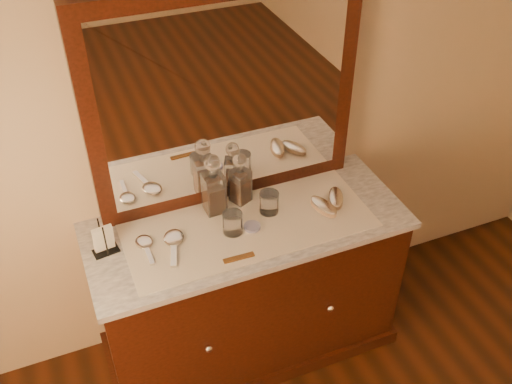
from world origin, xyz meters
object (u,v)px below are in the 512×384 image
decanter_right (240,183)px  brush_near (324,207)px  comb (239,258)px  hand_mirror_inner (174,241)px  mirror_frame (225,99)px  pin_dish (252,227)px  hand_mirror_outer (145,244)px  decanter_left (214,190)px  napkin_rack (104,240)px  dresser_cabinet (248,290)px  brush_far (336,198)px

decanter_right → brush_near: bearing=-33.5°
comb → hand_mirror_inner: 0.30m
comb → decanter_right: 0.40m
mirror_frame → hand_mirror_inner: bearing=-144.1°
mirror_frame → decanter_right: bearing=-71.4°
decanter_right → brush_near: 0.39m
pin_dish → comb: (-0.12, -0.16, -0.00)m
comb → brush_near: (0.47, 0.14, 0.02)m
decanter_right → hand_mirror_outer: (-0.49, -0.13, -0.09)m
decanter_left → hand_mirror_inner: (-0.23, -0.14, -0.11)m
mirror_frame → pin_dish: (0.01, -0.29, -0.49)m
decanter_right → hand_mirror_outer: size_ratio=1.36×
decanter_right → mirror_frame: bearing=108.6°
decanter_left → hand_mirror_inner: size_ratio=1.27×
napkin_rack → brush_near: 0.98m
dresser_cabinet → pin_dish: pin_dish is taller
decanter_right → napkin_rack: bearing=-171.2°
mirror_frame → comb: bearing=-104.8°
decanter_right → brush_far: (0.40, -0.18, -0.08)m
brush_near → comb: bearing=-163.0°
napkin_rack → brush_near: size_ratio=0.92×
mirror_frame → pin_dish: size_ratio=16.07×
brush_far → hand_mirror_outer: brush_far is taller
dresser_cabinet → brush_far: bearing=-2.8°
pin_dish → napkin_rack: size_ratio=0.47×
dresser_cabinet → pin_dish: size_ratio=18.74×
pin_dish → hand_mirror_outer: size_ratio=0.39×
mirror_frame → decanter_left: mirror_frame is taller
pin_dish → comb: size_ratio=0.56×
decanter_left → hand_mirror_outer: 0.39m
comb → brush_near: brush_near is taller
pin_dish → hand_mirror_outer: (-0.46, 0.07, 0.00)m
pin_dish → decanter_left: decanter_left is taller
pin_dish → hand_mirror_inner: hand_mirror_inner is taller
pin_dish → hand_mirror_inner: 0.35m
hand_mirror_outer → dresser_cabinet: bearing=-3.3°
decanter_left → brush_far: size_ratio=1.81×
napkin_rack → hand_mirror_inner: 0.29m
dresser_cabinet → decanter_right: (0.03, 0.16, 0.54)m
brush_near → decanter_left: bearing=157.1°
napkin_rack → mirror_frame: bearing=16.7°
dresser_cabinet → napkin_rack: 0.80m
decanter_right → hand_mirror_inner: size_ratio=1.10×
pin_dish → hand_mirror_outer: 0.47m
napkin_rack → brush_near: bearing=-6.6°
mirror_frame → comb: size_ratio=9.01×
brush_far → hand_mirror_inner: 0.77m
pin_dish → decanter_left: size_ratio=0.25×
comb → brush_far: size_ratio=0.80×
mirror_frame → hand_mirror_outer: 0.70m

